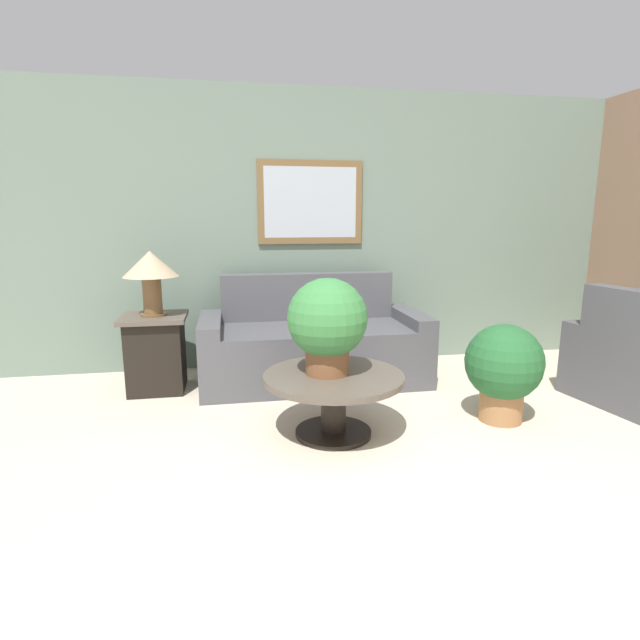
% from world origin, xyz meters
% --- Properties ---
extents(ground_plane, '(20.00, 20.00, 0.00)m').
position_xyz_m(ground_plane, '(0.00, 0.00, 0.00)').
color(ground_plane, beige).
extents(wall_back, '(7.95, 0.09, 2.60)m').
position_xyz_m(wall_back, '(-0.00, 3.02, 1.31)').
color(wall_back, slate).
rests_on(wall_back, ground_plane).
extents(couch_main, '(1.94, 0.86, 0.92)m').
position_xyz_m(couch_main, '(-0.11, 2.44, 0.31)').
color(couch_main, '#4C4C51').
rests_on(couch_main, ground_plane).
extents(coffee_table, '(0.93, 0.93, 0.42)m').
position_xyz_m(coffee_table, '(-0.17, 1.28, 0.31)').
color(coffee_table, black).
rests_on(coffee_table, ground_plane).
extents(side_table, '(0.52, 0.52, 0.64)m').
position_xyz_m(side_table, '(-1.45, 2.42, 0.33)').
color(side_table, black).
rests_on(side_table, ground_plane).
extents(table_lamp, '(0.44, 0.44, 0.53)m').
position_xyz_m(table_lamp, '(-1.45, 2.42, 1.02)').
color(table_lamp, brown).
rests_on(table_lamp, side_table).
extents(potted_plant_on_table, '(0.52, 0.52, 0.63)m').
position_xyz_m(potted_plant_on_table, '(-0.21, 1.31, 0.77)').
color(potted_plant_on_table, brown).
rests_on(potted_plant_on_table, coffee_table).
extents(potted_plant_floor, '(0.54, 0.54, 0.70)m').
position_xyz_m(potted_plant_floor, '(1.06, 1.31, 0.39)').
color(potted_plant_floor, '#9E6B42').
rests_on(potted_plant_floor, ground_plane).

